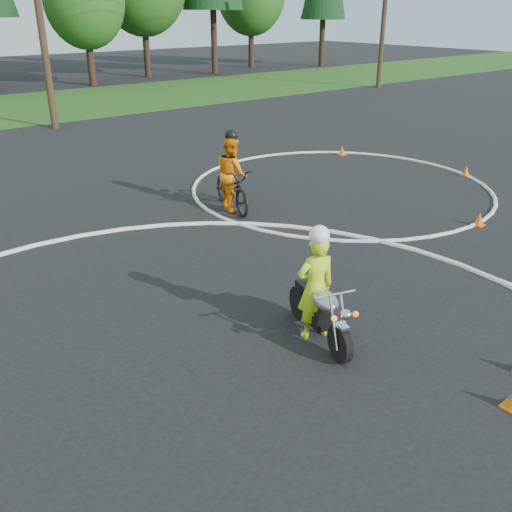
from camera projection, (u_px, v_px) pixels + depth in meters
course_markings at (258, 297)px, 9.67m from camera, size 19.05×19.05×0.12m
primary_motorcycle at (321, 312)px, 8.29m from camera, size 0.83×1.77×0.96m
rider_primary_grp at (316, 284)px, 8.23m from camera, size 0.67×0.54×1.78m
rider_second_grp at (232, 181)px, 13.68m from camera, size 1.21×2.13×1.94m
traffic_cones at (400, 292)px, 9.58m from camera, size 16.77×14.60×0.30m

